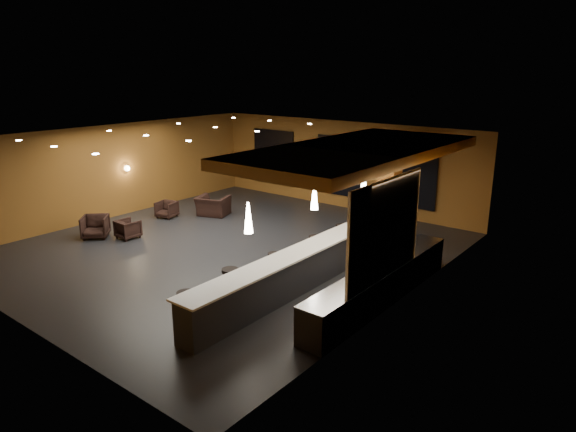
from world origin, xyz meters
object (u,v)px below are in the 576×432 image
Objects in this scene: staff_c at (408,243)px; armchair_a at (95,227)px; pendant_1 at (314,196)px; staff_b at (404,238)px; pendant_2 at (364,180)px; armchair_c at (167,209)px; bar_counter at (302,269)px; prep_counter at (380,285)px; pendant_0 at (248,218)px; armchair_b at (128,229)px; bar_stool_3 at (315,246)px; armchair_d at (213,206)px; column at (388,190)px; staff_a at (377,243)px; bar_stool_0 at (186,304)px; bar_stool_4 at (341,233)px; bar_stool_1 at (231,281)px; bar_stool_2 at (274,262)px.

staff_c is 10.25m from armchair_a.
pendant_1 is 3.39m from staff_b.
armchair_c is (-7.96, -0.99, -2.03)m from pendant_2.
prep_counter is (2.00, 0.50, -0.07)m from bar_counter.
pendant_0 is 1.00× the size of armchair_b.
staff_c is 1.92× the size of armchair_a.
pendant_1 is (-2.00, 0.00, 1.92)m from prep_counter.
pendant_0 is at bearing -90.00° from pendant_2.
armchair_a is at bearing -159.67° from bar_stool_3.
staff_c is 8.42m from armchair_d.
pendant_1 is at bearing 137.37° from armchair_d.
staff_c is at bearing -48.61° from column.
staff_c is at bearing 10.91° from staff_a.
armchair_a is at bearing -144.55° from column.
bar_stool_0 is (-0.74, -7.86, -1.23)m from column.
pendant_0 reaches higher than staff_b.
pendant_1 reaches higher than bar_stool_4.
pendant_2 is 2.11m from bar_stool_4.
bar_stool_1 is (-0.86, 0.24, -1.80)m from pendant_0.
bar_stool_0 is (-0.74, -3.26, 0.02)m from bar_counter.
armchair_b is at bearing -172.87° from pendant_1.
staff_b reaches higher than armchair_c.
bar_stool_1 reaches higher than bar_stool_3.
staff_c is at bearing 55.00° from pendant_1.
column is 5.00× the size of pendant_1.
column is 6.63m from pendant_0.
bar_stool_3 reaches higher than bar_stool_0.
bar_counter reaches higher than bar_stool_1.
column is 2.23× the size of staff_b.
pendant_2 is at bearing -170.30° from staff_c.
pendant_2 is 5.16m from bar_stool_1.
staff_b is at bearing -2.14° from bar_stool_4.
armchair_c is 7.16m from bar_stool_4.
bar_counter reaches higher than armchair_d.
pendant_0 reaches higher than bar_stool_4.
prep_counter is at bearing -22.39° from bar_stool_3.
column is at bearing 90.00° from pendant_0.
armchair_d is at bearing 139.37° from bar_stool_1.
armchair_a is at bearing -171.75° from bar_stool_2.
pendant_2 is 0.45× the size of staff_b.
armchair_a is 1.13× the size of bar_stool_2.
armchair_b is 6.59m from bar_stool_3.
armchair_c is at bearing 143.82° from bar_stool_0.
armchair_c is at bearing -172.94° from pendant_2.
column is at bearing 82.27° from bar_stool_1.
pendant_0 is 7.47m from armchair_b.
staff_b is at bearing 38.41° from bar_stool_3.
bar_stool_1 is at bearing -138.69° from staff_a.
pendant_2 is at bearing 90.00° from pendant_1.
pendant_2 is at bearing 90.00° from pendant_0.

